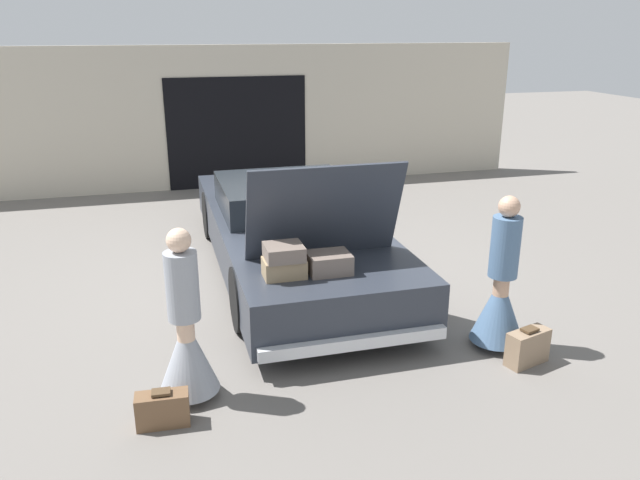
{
  "coord_description": "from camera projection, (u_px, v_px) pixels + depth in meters",
  "views": [
    {
      "loc": [
        -1.72,
        -7.74,
        3.14
      ],
      "look_at": [
        0.0,
        -1.48,
        0.9
      ],
      "focal_mm": 35.0,
      "sensor_mm": 36.0,
      "label": 1
    }
  ],
  "objects": [
    {
      "name": "person_right",
      "position": [
        500.0,
        295.0,
        6.28
      ],
      "size": [
        0.55,
        0.55,
        1.61
      ],
      "rotation": [
        0.0,
        0.0,
        1.5
      ],
      "color": "tan",
      "rests_on": "ground_plane"
    },
    {
      "name": "suitcase_beside_right_person",
      "position": [
        528.0,
        347.0,
        6.07
      ],
      "size": [
        0.48,
        0.3,
        0.38
      ],
      "color": "#8C7259",
      "rests_on": "ground_plane"
    },
    {
      "name": "suitcase_beside_left_person",
      "position": [
        163.0,
        409.0,
        5.14
      ],
      "size": [
        0.44,
        0.2,
        0.32
      ],
      "color": "brown",
      "rests_on": "ground_plane"
    },
    {
      "name": "person_left",
      "position": [
        186.0,
        339.0,
        5.4
      ],
      "size": [
        0.53,
        0.53,
        1.58
      ],
      "rotation": [
        0.0,
        0.0,
        -1.6
      ],
      "color": "beige",
      "rests_on": "ground_plane"
    },
    {
      "name": "garage_wall_back",
      "position": [
        236.0,
        118.0,
        12.51
      ],
      "size": [
        12.0,
        0.14,
        2.8
      ],
      "color": "beige",
      "rests_on": "ground_plane"
    },
    {
      "name": "car",
      "position": [
        290.0,
        230.0,
        8.34
      ],
      "size": [
        2.01,
        5.46,
        1.82
      ],
      "color": "#2D333D",
      "rests_on": "ground_plane"
    },
    {
      "name": "ground_plane",
      "position": [
        291.0,
        269.0,
        8.51
      ],
      "size": [
        40.0,
        40.0,
        0.0
      ],
      "primitive_type": "plane",
      "color": "slate"
    }
  ]
}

